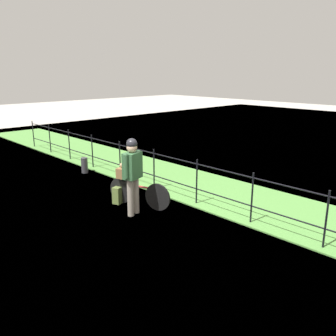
# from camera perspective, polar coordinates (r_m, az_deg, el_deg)

# --- Properties ---
(ground_plane) EXTENTS (60.00, 60.00, 0.00)m
(ground_plane) POSITION_cam_1_polar(r_m,az_deg,el_deg) (7.16, -6.77, -9.82)
(ground_plane) COLOR #B2ADA3
(grass_strip) EXTENTS (27.00, 2.40, 0.03)m
(grass_strip) POSITION_cam_1_polar(r_m,az_deg,el_deg) (9.16, 8.77, -4.11)
(grass_strip) COLOR #569342
(grass_strip) RESTS_ON ground
(harbor_water) EXTENTS (30.00, 30.00, 0.00)m
(harbor_water) POSITION_cam_1_polar(r_m,az_deg,el_deg) (14.94, 25.06, 2.12)
(harbor_water) COLOR slate
(harbor_water) RESTS_ON ground
(iron_fence) EXTENTS (18.04, 0.04, 1.08)m
(iron_fence) POSITION_cam_1_polar(r_m,az_deg,el_deg) (8.23, 4.63, -1.73)
(iron_fence) COLOR black
(iron_fence) RESTS_ON ground
(bicycle_main) EXTENTS (1.56, 0.53, 0.62)m
(bicycle_main) POSITION_cam_1_polar(r_m,az_deg,el_deg) (8.20, -4.77, -3.94)
(bicycle_main) COLOR black
(bicycle_main) RESTS_ON ground
(wooden_crate) EXTENTS (0.41, 0.36, 0.24)m
(wooden_crate) POSITION_cam_1_polar(r_m,az_deg,el_deg) (8.28, -6.88, -0.84)
(wooden_crate) COLOR brown
(wooden_crate) RESTS_ON bicycle_main
(terrier_dog) EXTENTS (0.32, 0.22, 0.18)m
(terrier_dog) POSITION_cam_1_polar(r_m,az_deg,el_deg) (8.21, -6.79, 0.46)
(terrier_dog) COLOR tan
(terrier_dog) RESTS_ON wooden_crate
(cyclist_person) EXTENTS (0.37, 0.52, 1.68)m
(cyclist_person) POSITION_cam_1_polar(r_m,az_deg,el_deg) (7.56, -5.72, -0.31)
(cyclist_person) COLOR gray
(cyclist_person) RESTS_ON ground
(backpack_on_paving) EXTENTS (0.27, 0.33, 0.40)m
(backpack_on_paving) POSITION_cam_1_polar(r_m,az_deg,el_deg) (8.51, -7.94, -4.27)
(backpack_on_paving) COLOR olive
(backpack_on_paving) RESTS_ON ground
(mooring_bollard) EXTENTS (0.20, 0.20, 0.47)m
(mooring_bollard) POSITION_cam_1_polar(r_m,az_deg,el_deg) (11.19, -13.22, 0.42)
(mooring_bollard) COLOR #38383D
(mooring_bollard) RESTS_ON ground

